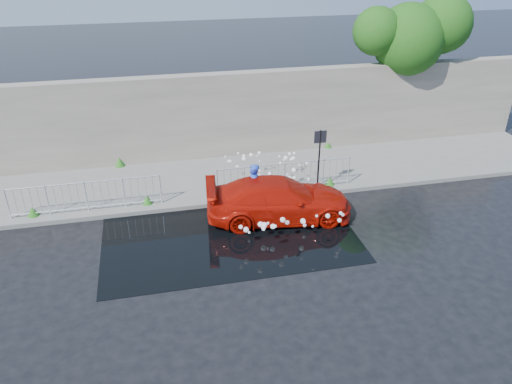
{
  "coord_description": "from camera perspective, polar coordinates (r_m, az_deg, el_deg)",
  "views": [
    {
      "loc": [
        -1.64,
        -12.5,
        8.69
      ],
      "look_at": [
        1.58,
        1.83,
        1.0
      ],
      "focal_mm": 35.0,
      "sensor_mm": 36.0,
      "label": 1
    }
  ],
  "objects": [
    {
      "name": "retaining_wall",
      "position": [
        20.9,
        -7.56,
        8.44
      ],
      "size": [
        30.0,
        0.6,
        3.5
      ],
      "primitive_type": "cube",
      "color": "#696359",
      "rests_on": "pavement"
    },
    {
      "name": "puddle",
      "position": [
        16.19,
        -3.1,
        -4.84
      ],
      "size": [
        8.0,
        5.0,
        0.01
      ],
      "primitive_type": "cube",
      "color": "black",
      "rests_on": "ground"
    },
    {
      "name": "red_car",
      "position": [
        16.75,
        2.68,
        -0.87
      ],
      "size": [
        5.05,
        2.49,
        1.41
      ],
      "primitive_type": "imported",
      "rotation": [
        0.0,
        0.0,
        1.46
      ],
      "color": "#AC1206",
      "rests_on": "ground"
    },
    {
      "name": "pavement",
      "position": [
        19.57,
        -6.56,
        1.33
      ],
      "size": [
        30.0,
        4.0,
        0.15
      ],
      "primitive_type": "cube",
      "color": "#62625E",
      "rests_on": "ground"
    },
    {
      "name": "curb",
      "position": [
        17.8,
        -5.8,
        -1.43
      ],
      "size": [
        30.0,
        0.25,
        0.16
      ],
      "primitive_type": "cube",
      "color": "#62625E",
      "rests_on": "ground"
    },
    {
      "name": "weeds",
      "position": [
        18.92,
        -7.15,
        1.19
      ],
      "size": [
        12.17,
        3.93,
        0.45
      ],
      "color": "#1D4B14",
      "rests_on": "pavement"
    },
    {
      "name": "tree",
      "position": [
        23.25,
        17.59,
        16.84
      ],
      "size": [
        5.27,
        3.06,
        6.46
      ],
      "color": "#332114",
      "rests_on": "ground"
    },
    {
      "name": "person",
      "position": [
        16.98,
        -0.33,
        0.34
      ],
      "size": [
        0.57,
        0.74,
        1.81
      ],
      "primitive_type": "imported",
      "rotation": [
        0.0,
        0.0,
        -1.8
      ],
      "color": "#2440B5",
      "rests_on": "ground"
    },
    {
      "name": "sign_post",
      "position": [
        18.05,
        7.27,
        4.71
      ],
      "size": [
        0.45,
        0.06,
        2.5
      ],
      "color": "black",
      "rests_on": "ground"
    },
    {
      "name": "railing_right",
      "position": [
        18.33,
        3.29,
        1.87
      ],
      "size": [
        5.05,
        0.05,
        1.1
      ],
      "color": "silver",
      "rests_on": "pavement"
    },
    {
      "name": "water_spray",
      "position": [
        17.1,
        2.29,
        -0.18
      ],
      "size": [
        3.48,
        5.62,
        1.05
      ],
      "color": "white",
      "rests_on": "ground"
    },
    {
      "name": "railing_left",
      "position": [
        17.89,
        -18.84,
        -0.37
      ],
      "size": [
        5.05,
        0.05,
        1.1
      ],
      "color": "silver",
      "rests_on": "pavement"
    },
    {
      "name": "ground",
      "position": [
        15.31,
        -4.31,
        -7.04
      ],
      "size": [
        90.0,
        90.0,
        0.0
      ],
      "primitive_type": "plane",
      "color": "black",
      "rests_on": "ground"
    }
  ]
}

